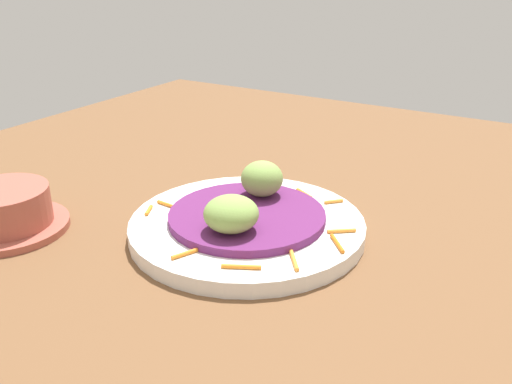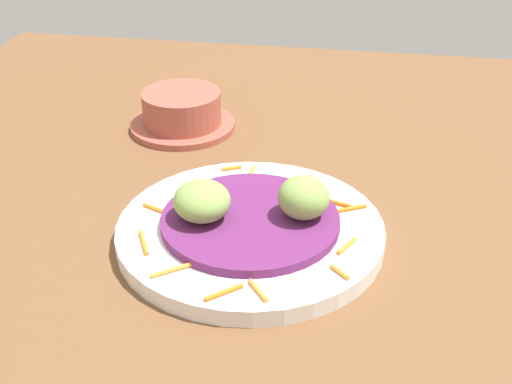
{
  "view_description": "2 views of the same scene",
  "coord_description": "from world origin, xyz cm",
  "px_view_note": "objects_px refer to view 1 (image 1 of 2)",
  "views": [
    {
      "loc": [
        -29.08,
        49.9,
        29.6
      ],
      "look_at": [
        -1.54,
        3.88,
        6.63
      ],
      "focal_mm": 39.09,
      "sensor_mm": 36.0,
      "label": 1
    },
    {
      "loc": [
        -54.32,
        -4.88,
        38.9
      ],
      "look_at": [
        0.19,
        4.44,
        6.52
      ],
      "focal_mm": 48.77,
      "sensor_mm": 36.0,
      "label": 2
    }
  ],
  "objects_px": {
    "guac_scoop_left": "(261,180)",
    "guac_scoop_center": "(231,214)",
    "main_plate": "(247,227)",
    "terracotta_bowl": "(5,212)"
  },
  "relations": [
    {
      "from": "guac_scoop_left",
      "to": "terracotta_bowl",
      "type": "xyz_separation_m",
      "value": [
        0.22,
        0.17,
        -0.02
      ]
    },
    {
      "from": "guac_scoop_center",
      "to": "terracotta_bowl",
      "type": "distance_m",
      "value": 0.25
    },
    {
      "from": "main_plate",
      "to": "guac_scoop_center",
      "type": "xyz_separation_m",
      "value": [
        -0.01,
        0.04,
        0.03
      ]
    },
    {
      "from": "main_plate",
      "to": "guac_scoop_center",
      "type": "height_order",
      "value": "guac_scoop_center"
    },
    {
      "from": "guac_scoop_left",
      "to": "guac_scoop_center",
      "type": "xyz_separation_m",
      "value": [
        -0.02,
        0.09,
        -0.0
      ]
    },
    {
      "from": "guac_scoop_left",
      "to": "guac_scoop_center",
      "type": "height_order",
      "value": "guac_scoop_left"
    },
    {
      "from": "guac_scoop_left",
      "to": "guac_scoop_center",
      "type": "relative_size",
      "value": 0.87
    },
    {
      "from": "main_plate",
      "to": "guac_scoop_left",
      "type": "distance_m",
      "value": 0.06
    },
    {
      "from": "main_plate",
      "to": "terracotta_bowl",
      "type": "xyz_separation_m",
      "value": [
        0.23,
        0.13,
        0.01
      ]
    },
    {
      "from": "guac_scoop_left",
      "to": "guac_scoop_center",
      "type": "distance_m",
      "value": 0.09
    }
  ]
}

